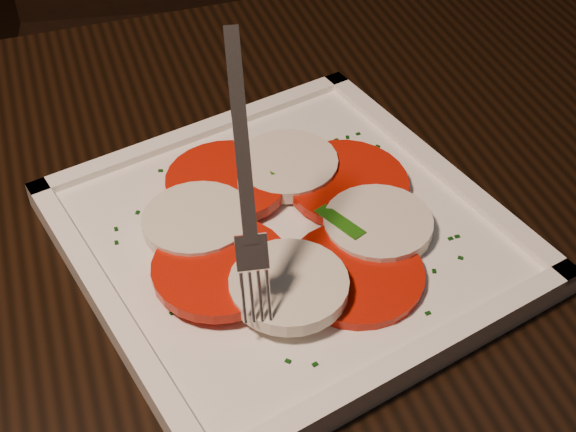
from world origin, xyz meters
TOP-DOWN VIEW (x-y plane):
  - table at (0.11, 0.24)m, footprint 1.28×0.92m
  - chair at (-0.03, 1.07)m, footprint 0.45×0.45m
  - plate at (0.03, 0.27)m, footprint 0.36×0.36m
  - caprese_salad at (0.03, 0.27)m, footprint 0.24×0.22m
  - fork at (-0.01, 0.24)m, footprint 0.05×0.10m

SIDE VIEW (x-z plane):
  - chair at x=-0.03m, z-range 0.07..1.00m
  - table at x=0.11m, z-range 0.28..1.03m
  - plate at x=0.03m, z-range 0.75..0.76m
  - caprese_salad at x=0.03m, z-range 0.76..0.78m
  - fork at x=-0.01m, z-range 0.78..0.93m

